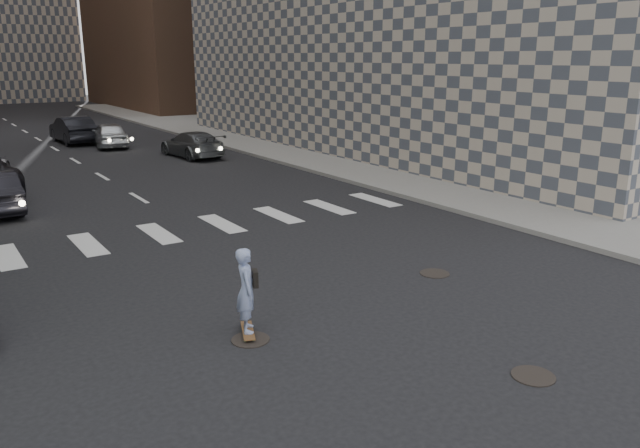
% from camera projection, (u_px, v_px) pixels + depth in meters
% --- Properties ---
extents(ground, '(160.00, 160.00, 0.00)m').
position_uv_depth(ground, '(378.00, 338.00, 11.43)').
color(ground, black).
rests_on(ground, ground).
extents(sidewalk_right, '(13.00, 80.00, 0.15)m').
position_uv_depth(sidewalk_right, '(359.00, 146.00, 35.24)').
color(sidewalk_right, gray).
rests_on(sidewalk_right, ground).
extents(manhole_a, '(0.70, 0.70, 0.02)m').
position_uv_depth(manhole_a, '(533.00, 376.00, 10.04)').
color(manhole_a, black).
rests_on(manhole_a, ground).
extents(manhole_b, '(0.70, 0.70, 0.02)m').
position_uv_depth(manhole_b, '(251.00, 340.00, 11.33)').
color(manhole_b, black).
rests_on(manhole_b, ground).
extents(manhole_c, '(0.70, 0.70, 0.02)m').
position_uv_depth(manhole_c, '(435.00, 273.00, 14.79)').
color(manhole_c, black).
rests_on(manhole_c, ground).
extents(skateboarder, '(0.57, 0.86, 1.68)m').
position_uv_depth(skateboarder, '(247.00, 290.00, 11.33)').
color(skateboarder, brown).
rests_on(skateboarder, ground).
extents(traffic_car_b, '(2.20, 4.64, 1.31)m').
position_uv_depth(traffic_car_b, '(192.00, 144.00, 31.84)').
color(traffic_car_b, '#55585C').
rests_on(traffic_car_b, ground).
extents(traffic_car_d, '(2.18, 4.36, 1.43)m').
position_uv_depth(traffic_car_d, '(109.00, 134.00, 35.33)').
color(traffic_car_d, silver).
rests_on(traffic_car_d, ground).
extents(traffic_car_e, '(1.89, 4.84, 1.57)m').
position_uv_depth(traffic_car_e, '(73.00, 130.00, 37.00)').
color(traffic_car_e, black).
rests_on(traffic_car_e, ground).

